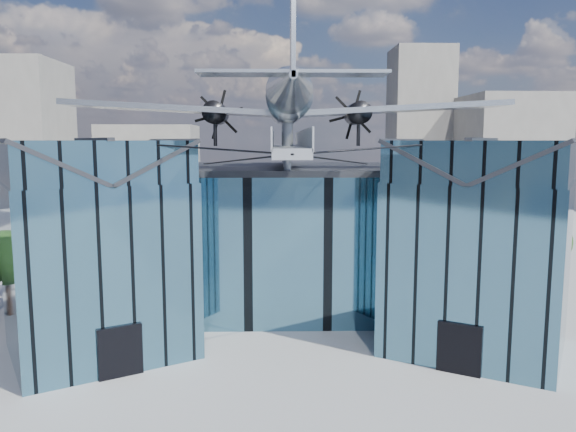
{
  "coord_description": "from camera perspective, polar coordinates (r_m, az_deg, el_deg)",
  "views": [
    {
      "loc": [
        -0.71,
        -31.36,
        11.69
      ],
      "look_at": [
        0.0,
        2.0,
        7.2
      ],
      "focal_mm": 35.0,
      "sensor_mm": 36.0,
      "label": 1
    }
  ],
  "objects": [
    {
      "name": "ground_plane",
      "position": [
        33.47,
        0.07,
        -12.78
      ],
      "size": [
        120.0,
        120.0,
        0.0
      ],
      "primitive_type": "plane",
      "color": "gray"
    },
    {
      "name": "bg_towers",
      "position": [
        81.9,
        0.29,
        6.48
      ],
      "size": [
        77.0,
        24.5,
        26.0
      ],
      "color": "slate",
      "rests_on": "ground"
    },
    {
      "name": "tree_side_e",
      "position": [
        46.89,
        24.66,
        -2.38
      ],
      "size": [
        4.27,
        4.27,
        6.03
      ],
      "rotation": [
        0.0,
        0.0,
        0.12
      ],
      "color": "black",
      "rests_on": "ground"
    },
    {
      "name": "museum",
      "position": [
        37.69,
        -0.12,
        -1.73
      ],
      "size": [
        32.88,
        24.5,
        17.6
      ],
      "color": "teal",
      "rests_on": "ground"
    }
  ]
}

